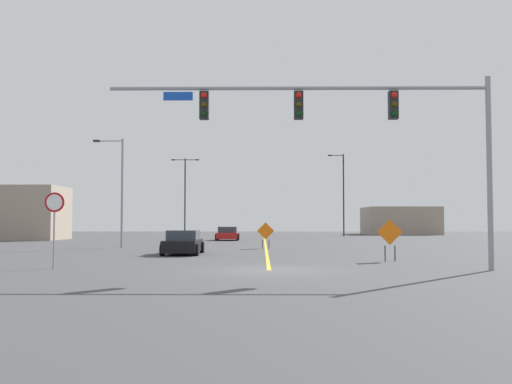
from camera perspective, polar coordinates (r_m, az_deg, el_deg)
ground at (r=21.83m, az=1.28°, el=-7.59°), size 160.19×160.19×0.00m
road_centre_stripe at (r=66.28m, az=0.81°, el=-4.39°), size 0.16×89.00×0.01m
traffic_signal_assembly at (r=22.31m, az=9.20°, el=6.94°), size 14.19×0.44×7.19m
stop_sign at (r=23.84m, az=-18.93°, el=-2.11°), size 0.76×0.07×2.91m
street_lamp_near_right at (r=70.50m, az=8.38°, el=0.05°), size 1.91×0.24×9.76m
street_lamp_far_left at (r=41.11m, az=-13.05°, el=0.51°), size 2.09×0.24×7.43m
street_lamp_mid_left at (r=71.61m, az=-6.88°, el=0.10°), size 3.36×0.24×9.37m
construction_sign_left_lane at (r=38.96m, az=0.94°, el=-3.91°), size 1.14×0.17×1.73m
construction_sign_right_lane at (r=27.32m, az=12.82°, el=-4.04°), size 1.17×0.13×1.89m
car_black_near at (r=32.52m, az=-7.05°, el=-4.89°), size 2.00×4.29×1.31m
car_red_distant at (r=55.73m, az=-2.77°, el=-4.08°), size 2.19×3.90×1.27m
roadside_building_east at (r=82.98m, az=13.74°, el=-2.72°), size 9.36×8.97×3.70m
roadside_building_west at (r=61.33m, az=-21.00°, el=-1.91°), size 6.20×6.13×5.18m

